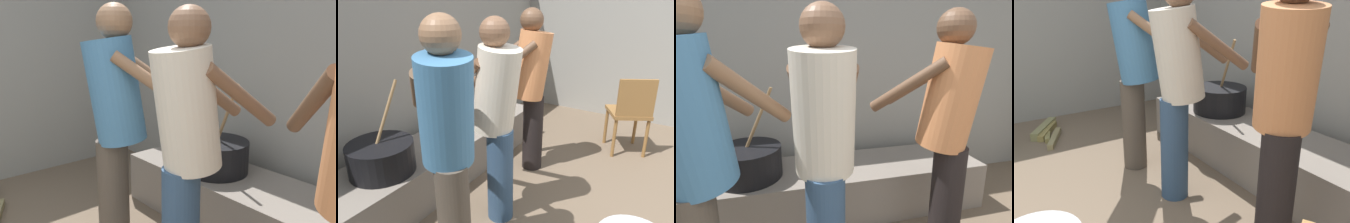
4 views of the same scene
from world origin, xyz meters
TOP-DOWN VIEW (x-y plane):
  - block_enclosure_rear at (0.00, 2.64)m, footprint 5.48×0.20m
  - hearth_ledge at (-0.06, 2.12)m, footprint 2.66×0.60m
  - cooking_pot_main at (-0.66, 2.10)m, footprint 0.49×0.49m
  - cook_in_blue_shirt at (-0.76, 1.30)m, footprint 0.67×0.71m
  - cook_in_cream_shirt at (-0.19, 1.35)m, footprint 0.43×0.69m
  - cook_in_orange_shirt at (0.59, 1.49)m, footprint 0.69×0.68m
  - chair_brown_wood at (1.45, 0.71)m, footprint 0.54×0.54m

SIDE VIEW (x-z plane):
  - hearth_ledge at x=-0.06m, z-range 0.00..0.40m
  - chair_brown_wood at x=1.45m, z-range 0.05..0.93m
  - cooking_pot_main at x=-0.66m, z-range 0.17..0.86m
  - cook_in_cream_shirt at x=-0.19m, z-range 0.11..1.66m
  - cook_in_orange_shirt at x=0.59m, z-range 0.11..1.69m
  - cook_in_blue_shirt at x=-0.76m, z-range 0.11..1.71m
  - block_enclosure_rear at x=0.00m, z-range 0.00..2.13m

